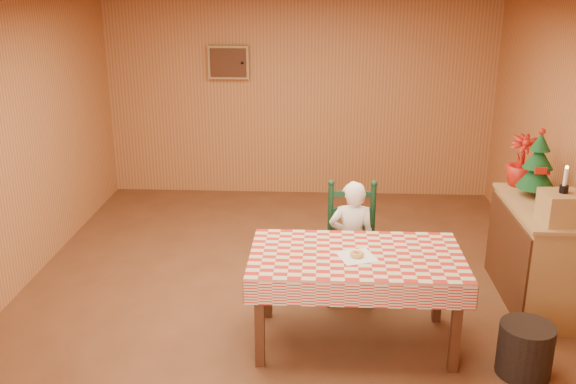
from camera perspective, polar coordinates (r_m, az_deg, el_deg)
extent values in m
plane|color=brown|center=(5.97, -0.10, -9.28)|extent=(6.00, 6.00, 0.00)
cube|color=#BD7944|center=(8.41, 1.01, 8.42)|extent=(5.00, 0.10, 2.60)
cube|color=#BD7944|center=(6.14, -24.12, 2.88)|extent=(0.10, 6.00, 2.60)
cube|color=#AC6D40|center=(5.28, -0.12, 16.50)|extent=(5.00, 6.00, 0.10)
cube|color=tan|center=(8.36, -5.30, 11.41)|extent=(0.52, 0.08, 0.42)
cube|color=#4B2614|center=(8.31, -5.34, 11.37)|extent=(0.46, 0.02, 0.36)
sphere|color=black|center=(8.27, -4.10, 11.37)|extent=(0.04, 0.04, 0.04)
cube|color=#4B2614|center=(5.00, 6.09, -6.02)|extent=(1.60, 0.90, 0.06)
cube|color=#4B2614|center=(4.86, -2.54, -11.71)|extent=(0.07, 0.07, 0.69)
cube|color=#4B2614|center=(4.95, 14.68, -11.79)|extent=(0.07, 0.07, 0.69)
cube|color=#4B2614|center=(5.51, -1.81, -7.81)|extent=(0.07, 0.07, 0.69)
cube|color=#4B2614|center=(5.58, 13.23, -7.96)|extent=(0.07, 0.07, 0.69)
cube|color=#B12317|center=(4.99, 6.10, -5.60)|extent=(1.64, 0.94, 0.02)
cube|color=#B12317|center=(4.61, 6.35, -9.15)|extent=(1.64, 0.02, 0.18)
cube|color=#B12317|center=(5.46, 5.82, -4.53)|extent=(1.64, 0.02, 0.18)
cube|color=#255225|center=(5.05, -3.33, -6.46)|extent=(0.02, 0.94, 0.18)
cube|color=#255225|center=(5.14, 15.28, -6.65)|extent=(0.02, 0.94, 0.18)
cube|color=black|center=(5.79, 5.64, -5.60)|extent=(0.44, 0.40, 0.04)
cylinder|color=black|center=(5.73, 3.71, -8.33)|extent=(0.04, 0.04, 0.41)
cylinder|color=black|center=(5.75, 7.55, -8.36)|extent=(0.04, 0.04, 0.41)
cylinder|color=black|center=(6.03, 3.68, -6.86)|extent=(0.04, 0.04, 0.41)
cylinder|color=black|center=(6.05, 7.31, -6.90)|extent=(0.04, 0.04, 0.41)
cylinder|color=black|center=(5.82, 3.80, -2.01)|extent=(0.05, 0.05, 0.60)
sphere|color=black|center=(5.72, 3.86, 0.80)|extent=(0.06, 0.06, 0.06)
cylinder|color=black|center=(5.83, 7.53, -2.07)|extent=(0.05, 0.05, 0.60)
sphere|color=black|center=(5.74, 7.66, 0.73)|extent=(0.06, 0.06, 0.06)
cube|color=black|center=(5.87, 5.63, -3.14)|extent=(0.38, 0.03, 0.05)
cube|color=black|center=(5.81, 5.68, -1.67)|extent=(0.38, 0.03, 0.05)
cube|color=black|center=(5.75, 5.73, -0.18)|extent=(0.38, 0.03, 0.05)
imported|color=white|center=(5.73, 5.68, -4.40)|extent=(0.41, 0.27, 1.12)
cube|color=white|center=(4.94, 6.13, -5.72)|extent=(0.33, 0.33, 0.00)
torus|color=#D89C4D|center=(4.93, 6.14, -5.51)|extent=(0.11, 0.11, 0.04)
cube|color=tan|center=(6.10, 21.17, -5.35)|extent=(0.50, 1.20, 0.90)
cube|color=tan|center=(5.93, 21.69, -1.24)|extent=(0.54, 1.24, 0.03)
cube|color=#4B2614|center=(6.02, 18.81, -5.38)|extent=(0.02, 1.20, 0.80)
cube|color=tan|center=(5.53, 23.11, -1.29)|extent=(0.32, 0.32, 0.25)
cylinder|color=#4B2614|center=(6.14, 21.05, 0.04)|extent=(0.04, 0.04, 0.08)
cone|color=#0D3A18|center=(6.09, 21.22, 1.47)|extent=(0.34, 0.34, 0.24)
cone|color=#0D3A18|center=(6.05, 21.40, 2.91)|extent=(0.26, 0.26, 0.20)
cone|color=#0D3A18|center=(6.02, 21.56, 4.19)|extent=(0.18, 0.18, 0.16)
sphere|color=#AF1910|center=(6.00, 21.66, 5.02)|extent=(0.06, 0.06, 0.06)
cube|color=#AF1910|center=(5.93, 21.56, 1.78)|extent=(0.10, 0.02, 0.06)
sphere|color=#AF1910|center=(6.06, 22.14, 1.55)|extent=(0.04, 0.04, 0.04)
sphere|color=#AF1910|center=(6.09, 20.57, 2.52)|extent=(0.04, 0.04, 0.04)
sphere|color=#AF1910|center=(6.14, 21.55, 3.49)|extent=(0.04, 0.04, 0.04)
imported|color=#AF1910|center=(6.34, 20.04, 2.64)|extent=(0.29, 0.29, 0.48)
cylinder|color=black|center=(5.49, 23.31, 0.24)|extent=(0.07, 0.07, 0.06)
cylinder|color=white|center=(5.46, 23.45, 1.23)|extent=(0.03, 0.03, 0.14)
sphere|color=orange|center=(5.44, 23.56, 2.06)|extent=(0.02, 0.02, 0.02)
cylinder|color=black|center=(5.15, 20.33, -13.00)|extent=(0.50, 0.50, 0.40)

